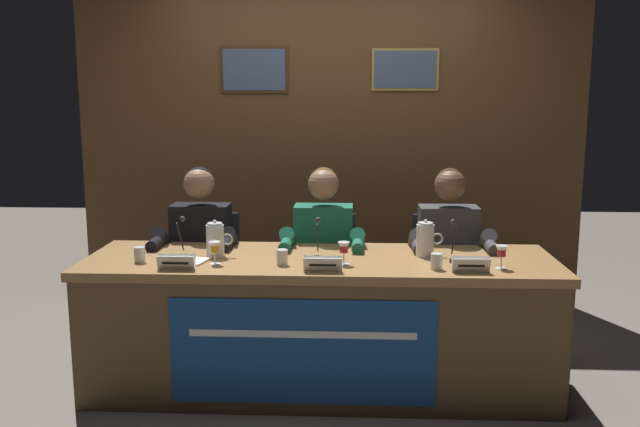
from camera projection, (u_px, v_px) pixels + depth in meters
name	position (u px, v px, depth m)	size (l,w,h in m)	color
ground_plane	(320.00, 385.00, 3.91)	(12.00, 12.00, 0.00)	#70665B
wall_back_panelled	(329.00, 140.00, 5.17)	(3.81, 0.14, 2.60)	brown
conference_table	(319.00, 306.00, 3.71)	(2.61, 0.79, 0.75)	olive
chair_left	(207.00, 284.00, 4.44)	(0.44, 0.45, 0.88)	black
panelist_left	(199.00, 250.00, 4.20)	(0.51, 0.48, 1.21)	black
nameplate_left	(176.00, 262.00, 3.51)	(0.19, 0.06, 0.08)	white
juice_glass_left	(215.00, 249.00, 3.61)	(0.06, 0.06, 0.12)	white
water_cup_left	(140.00, 256.00, 3.66)	(0.06, 0.06, 0.08)	silver
microphone_left	(180.00, 244.00, 3.78)	(0.06, 0.17, 0.22)	black
chair_center	(324.00, 286.00, 4.40)	(0.44, 0.45, 0.88)	black
panelist_center	(323.00, 251.00, 4.16)	(0.51, 0.48, 1.21)	black
nameplate_center	(323.00, 264.00, 3.47)	(0.20, 0.06, 0.08)	white
juice_glass_center	(344.00, 249.00, 3.61)	(0.06, 0.06, 0.12)	white
water_cup_center	(282.00, 258.00, 3.60)	(0.06, 0.06, 0.08)	silver
microphone_center	(317.00, 245.00, 3.75)	(0.06, 0.17, 0.22)	black
chair_right	(444.00, 287.00, 4.37)	(0.44, 0.45, 0.88)	black
panelist_right	(449.00, 253.00, 4.12)	(0.51, 0.48, 1.21)	black
nameplate_right	(471.00, 265.00, 3.45)	(0.19, 0.06, 0.08)	white
juice_glass_right	(502.00, 253.00, 3.52)	(0.06, 0.06, 0.12)	white
water_cup_right	(436.00, 262.00, 3.51)	(0.06, 0.06, 0.08)	silver
microphone_right	(454.00, 247.00, 3.69)	(0.06, 0.17, 0.22)	black
water_pitcher_left_side	(215.00, 240.00, 3.78)	(0.15, 0.10, 0.21)	silver
water_pitcher_right_side	(425.00, 239.00, 3.80)	(0.15, 0.10, 0.21)	silver
document_stack_left	(187.00, 261.00, 3.68)	(0.24, 0.20, 0.01)	white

